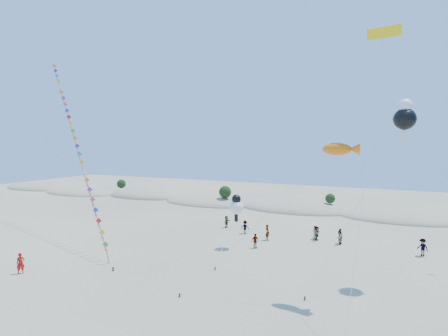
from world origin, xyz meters
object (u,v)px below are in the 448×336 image
(fish_kite, at_px, (340,150))
(flyer_foreground, at_px, (21,263))
(parafoil_kite, at_px, (383,36))
(kite_train, at_px, (74,136))

(fish_kite, distance_m, flyer_foreground, 28.52)
(parafoil_kite, bearing_deg, fish_kite, -142.73)
(kite_train, bearing_deg, flyer_foreground, -62.56)
(fish_kite, relative_size, flyer_foreground, 6.51)
(kite_train, height_order, flyer_foreground, kite_train)
(parafoil_kite, relative_size, flyer_foreground, 10.77)
(kite_train, xyz_separation_m, parafoil_kite, (34.82, -3.90, 6.97))
(kite_train, relative_size, flyer_foreground, 13.74)
(parafoil_kite, bearing_deg, kite_train, 173.61)
(flyer_foreground, bearing_deg, parafoil_kite, -44.43)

